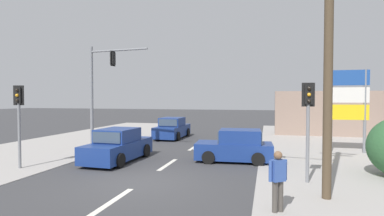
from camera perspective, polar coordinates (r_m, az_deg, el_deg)
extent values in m
plane|color=#3A3A3D|center=(11.16, -9.74, -13.81)|extent=(140.00, 140.00, 0.00)
cube|color=silver|center=(9.45, -14.86, -16.75)|extent=(0.20, 2.40, 0.01)
cube|color=silver|center=(13.88, -4.64, -10.67)|extent=(0.20, 2.40, 0.01)
cube|color=silver|center=(18.60, 0.36, -7.47)|extent=(0.20, 2.40, 0.01)
cube|color=#A39E99|center=(19.12, -28.69, -7.41)|extent=(8.00, 40.00, 0.02)
cylinder|color=#4C3D2B|center=(9.86, 24.59, 12.20)|extent=(0.26, 0.26, 9.62)
cylinder|color=slate|center=(18.30, -18.56, 1.71)|extent=(0.18, 0.18, 6.00)
cylinder|color=slate|center=(17.48, -13.86, 10.64)|extent=(3.60, 0.39, 0.11)
cube|color=black|center=(17.61, -14.85, 9.08)|extent=(0.22, 0.27, 0.68)
cube|color=black|center=(17.61, -14.85, 9.08)|extent=(0.07, 0.44, 0.84)
sphere|color=black|center=(17.70, -15.19, 9.76)|extent=(0.13, 0.13, 0.13)
sphere|color=orange|center=(17.67, -15.18, 9.05)|extent=(0.13, 0.13, 0.13)
sphere|color=black|center=(17.65, -15.17, 8.34)|extent=(0.13, 0.13, 0.13)
cylinder|color=slate|center=(11.42, 21.17, -6.38)|extent=(0.12, 0.12, 2.80)
cube|color=black|center=(11.31, 21.27, 2.39)|extent=(0.28, 0.23, 0.68)
cube|color=black|center=(11.31, 21.27, 2.39)|extent=(0.44, 0.08, 0.84)
sphere|color=black|center=(11.19, 21.42, 3.52)|extent=(0.13, 0.13, 0.13)
sphere|color=orange|center=(11.19, 21.41, 2.39)|extent=(0.13, 0.13, 0.13)
sphere|color=black|center=(11.19, 21.39, 1.27)|extent=(0.13, 0.13, 0.13)
cylinder|color=slate|center=(14.78, -30.03, -4.66)|extent=(0.12, 0.12, 2.80)
cube|color=black|center=(14.69, -30.13, 2.10)|extent=(0.30, 0.26, 0.68)
cube|color=black|center=(14.69, -30.13, 2.10)|extent=(0.44, 0.14, 0.84)
sphere|color=black|center=(14.59, -30.39, 2.97)|extent=(0.13, 0.13, 0.13)
sphere|color=orange|center=(14.59, -30.37, 2.10)|extent=(0.13, 0.13, 0.13)
sphere|color=black|center=(14.59, -30.36, 1.24)|extent=(0.13, 0.13, 0.13)
cylinder|color=slate|center=(18.44, 24.98, -0.54)|extent=(0.16, 0.16, 4.60)
cylinder|color=slate|center=(18.83, 30.06, -0.57)|extent=(0.16, 0.16, 4.60)
cube|color=#1E4793|center=(18.64, 27.63, 5.13)|extent=(2.10, 0.14, 0.84)
cube|color=silver|center=(18.61, 27.59, 2.21)|extent=(2.10, 0.14, 0.84)
cube|color=yellow|center=(18.62, 27.55, -0.71)|extent=(2.10, 0.14, 0.84)
cube|color=gray|center=(26.70, 28.50, -0.99)|extent=(12.00, 1.00, 3.60)
cube|color=navy|center=(14.57, 7.95, -8.06)|extent=(3.69, 1.81, 0.76)
cube|color=navy|center=(14.46, 9.16, -5.34)|extent=(1.98, 1.59, 0.64)
cube|color=#384756|center=(14.51, 5.31, -5.29)|extent=(0.14, 1.36, 0.54)
cube|color=#384756|center=(14.46, 13.02, -5.36)|extent=(0.14, 1.33, 0.51)
cube|color=white|center=(14.74, 0.81, -7.25)|extent=(0.12, 1.36, 0.14)
cylinder|color=black|center=(13.92, 3.13, -9.38)|extent=(0.61, 0.21, 0.60)
cylinder|color=black|center=(15.48, 3.93, -8.25)|extent=(0.61, 0.21, 0.60)
cylinder|color=black|center=(13.81, 12.48, -9.52)|extent=(0.61, 0.21, 0.60)
cylinder|color=black|center=(15.38, 12.30, -8.35)|extent=(0.61, 0.21, 0.60)
cube|color=navy|center=(22.87, -3.76, -4.38)|extent=(1.77, 4.23, 0.80)
cube|color=navy|center=(22.75, -3.80, -2.61)|extent=(1.59, 1.93, 0.62)
cube|color=#384756|center=(23.67, -3.04, -2.44)|extent=(1.44, 0.08, 0.53)
cube|color=#384756|center=(21.84, -4.63, -2.80)|extent=(1.40, 0.08, 0.50)
cube|color=white|center=(24.85, -2.18, -3.46)|extent=(1.45, 0.06, 0.14)
cylinder|color=black|center=(24.39, -4.67, -4.51)|extent=(0.20, 0.64, 0.64)
cylinder|color=black|center=(23.87, -0.81, -4.64)|extent=(0.20, 0.64, 0.64)
cylinder|color=black|center=(21.97, -6.97, -5.22)|extent=(0.20, 0.64, 0.64)
cylinder|color=black|center=(21.40, -2.72, -5.39)|extent=(0.20, 0.64, 0.64)
cube|color=navy|center=(14.99, -13.86, -7.70)|extent=(1.88, 4.27, 0.80)
cube|color=navy|center=(14.85, -13.98, -5.02)|extent=(1.64, 1.96, 0.62)
cube|color=#384756|center=(15.68, -12.18, -4.65)|extent=(1.44, 0.12, 0.53)
cube|color=#384756|center=(14.03, -16.00, -5.44)|extent=(1.41, 0.12, 0.50)
cube|color=white|center=(16.80, -10.19, -6.03)|extent=(1.45, 0.10, 0.14)
cylinder|color=black|center=(16.56, -14.12, -7.57)|extent=(0.22, 0.65, 0.64)
cylinder|color=black|center=(15.77, -8.74, -8.00)|extent=(0.22, 0.65, 0.64)
cylinder|color=black|center=(14.41, -19.46, -9.02)|extent=(0.22, 0.65, 0.64)
cylinder|color=black|center=(13.50, -13.53, -9.70)|extent=(0.22, 0.65, 0.64)
cylinder|color=#47423D|center=(8.54, 16.51, -15.86)|extent=(0.14, 0.14, 0.84)
cylinder|color=#47423D|center=(8.44, 15.50, -16.07)|extent=(0.14, 0.14, 0.84)
cube|color=#33519E|center=(8.30, 16.05, -11.36)|extent=(0.42, 0.39, 0.56)
sphere|color=brown|center=(8.22, 16.07, -8.64)|extent=(0.22, 0.22, 0.22)
cylinder|color=#33519E|center=(8.44, 17.35, -11.15)|extent=(0.09, 0.09, 0.54)
cylinder|color=#33519E|center=(8.17, 14.71, -11.57)|extent=(0.09, 0.09, 0.54)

